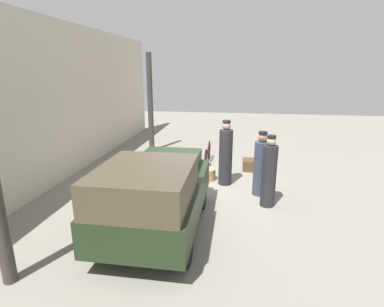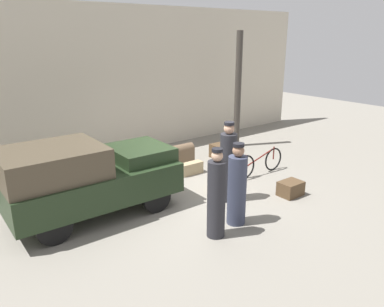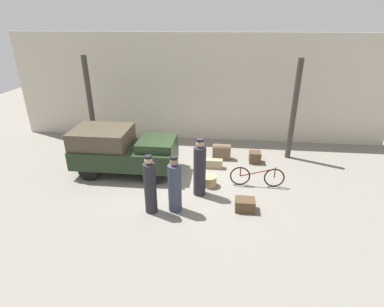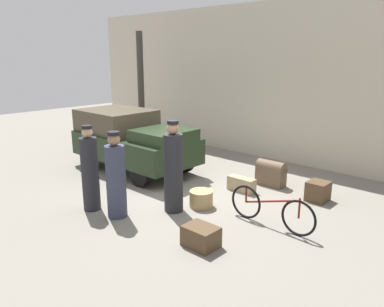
% 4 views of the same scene
% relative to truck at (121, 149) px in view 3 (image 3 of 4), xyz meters
% --- Properties ---
extents(ground_plane, '(30.00, 30.00, 0.00)m').
position_rel_truck_xyz_m(ground_plane, '(2.30, -0.52, -0.86)').
color(ground_plane, gray).
extents(station_building_facade, '(16.00, 0.15, 4.50)m').
position_rel_truck_xyz_m(station_building_facade, '(2.30, 3.55, 1.39)').
color(station_building_facade, beige).
rests_on(station_building_facade, ground).
extents(canopy_pillar_left, '(0.21, 0.21, 3.76)m').
position_rel_truck_xyz_m(canopy_pillar_left, '(-1.78, 1.85, 1.02)').
color(canopy_pillar_left, '#38332D').
rests_on(canopy_pillar_left, ground).
extents(canopy_pillar_right, '(0.21, 0.21, 3.76)m').
position_rel_truck_xyz_m(canopy_pillar_right, '(6.03, 1.85, 1.02)').
color(canopy_pillar_right, '#38332D').
rests_on(canopy_pillar_right, ground).
extents(truck, '(3.47, 1.71, 1.57)m').
position_rel_truck_xyz_m(truck, '(0.00, 0.00, 0.00)').
color(truck, black).
rests_on(truck, ground).
extents(bicycle, '(1.73, 0.04, 0.69)m').
position_rel_truck_xyz_m(bicycle, '(4.63, -0.54, -0.53)').
color(bicycle, black).
rests_on(bicycle, ground).
extents(wicker_basket, '(0.48, 0.48, 0.34)m').
position_rel_truck_xyz_m(wicker_basket, '(3.09, -0.69, -0.69)').
color(wicker_basket, tan).
rests_on(wicker_basket, ground).
extents(conductor_in_dark_uniform, '(0.37, 0.37, 1.67)m').
position_rel_truck_xyz_m(conductor_in_dark_uniform, '(2.22, -2.15, -0.10)').
color(conductor_in_dark_uniform, '#33384C').
rests_on(conductor_in_dark_uniform, ground).
extents(porter_lifting_near_truck, '(0.34, 0.34, 1.72)m').
position_rel_truck_xyz_m(porter_lifting_near_truck, '(1.56, -2.29, -0.07)').
color(porter_lifting_near_truck, '#232328').
rests_on(porter_lifting_near_truck, ground).
extents(porter_with_bicycle, '(0.37, 0.37, 1.83)m').
position_rel_truck_xyz_m(porter_with_bicycle, '(2.82, -1.22, -0.02)').
color(porter_with_bicycle, '#232328').
rests_on(porter_with_bicycle, ground).
extents(suitcase_small_leather, '(0.69, 0.31, 0.61)m').
position_rel_truck_xyz_m(suitcase_small_leather, '(3.45, 1.41, -0.54)').
color(suitcase_small_leather, brown).
rests_on(suitcase_small_leather, ground).
extents(suitcase_tan_flat, '(0.55, 0.42, 0.34)m').
position_rel_truck_xyz_m(suitcase_tan_flat, '(4.18, -1.94, -0.69)').
color(suitcase_tan_flat, '#4C3823').
rests_on(suitcase_tan_flat, ground).
extents(trunk_umber_medium, '(0.42, 0.44, 0.42)m').
position_rel_truck_xyz_m(trunk_umber_medium, '(4.71, 1.24, -0.65)').
color(trunk_umber_medium, '#4C3823').
rests_on(trunk_umber_medium, ground).
extents(suitcase_black_upright, '(0.66, 0.25, 0.32)m').
position_rel_truck_xyz_m(suitcase_black_upright, '(3.18, 0.61, -0.70)').
color(suitcase_black_upright, '#9E8966').
rests_on(suitcase_black_upright, ground).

